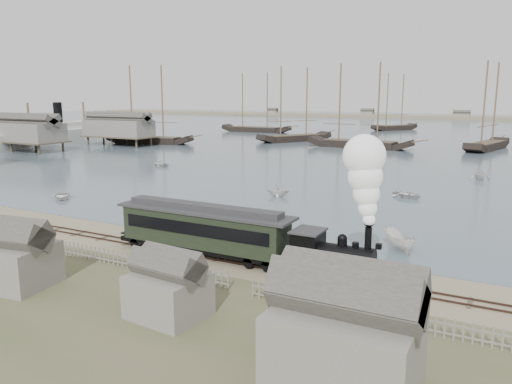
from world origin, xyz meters
The scene contains 25 objects.
ground centered at (0.00, 0.00, 0.00)m, with size 600.00×600.00×0.00m, color tan.
harbor_water centered at (0.00, 170.00, 0.03)m, with size 600.00×336.00×0.06m, color #445661.
rail_track centered at (0.00, -2.00, 0.04)m, with size 120.00×1.80×0.16m.
picket_fence_west centered at (-6.50, -7.00, 0.00)m, with size 19.00×0.10×1.20m, color gray, non-canonical shape.
picket_fence_east centered at (12.50, -7.50, 0.00)m, with size 15.00×0.10×1.20m, color gray, non-canonical shape.
shed_left centered at (-10.00, -13.00, 0.00)m, with size 5.00×4.00×4.10m, color gray, non-canonical shape.
shed_mid centered at (2.00, -12.00, 0.00)m, with size 4.00×3.50×3.60m, color gray, non-canonical shape.
western_wharf centered at (-76.00, 40.00, 4.06)m, with size 36.00×56.00×8.00m, color gray, non-canonical shape.
far_spit centered at (0.00, 250.00, 0.00)m, with size 500.00×20.00×1.80m, color gray.
locomotive centered at (9.85, -2.00, 4.42)m, with size 7.69×2.87×9.59m.
passenger_coach centered at (-2.33, -2.00, 2.28)m, with size 14.89×2.87×3.62m.
beached_dinghy centered at (-1.54, 0.61, 0.38)m, with size 3.69×2.63×0.76m, color silver.
steamship centered at (-89.00, 59.02, 5.34)m, with size 48.27×8.05×10.56m, color silver, non-canonical shape.
rowboat_0 centered at (-29.69, 8.03, 0.43)m, with size 3.58×2.56×0.74m, color silver.
rowboat_1 centered at (-7.26, 21.78, 0.80)m, with size 2.80×2.41×1.47m, color silver.
rowboat_2 centered at (10.83, 6.54, 0.82)m, with size 3.95×1.48×1.52m, color silver.
rowboat_3 centered at (7.13, 28.52, 0.46)m, with size 3.82×2.72×0.79m, color silver.
rowboat_6 centered at (-37.27, 36.21, 0.46)m, with size 3.87×2.76×0.80m, color silver.
rowboat_7 centered at (13.88, 47.37, 0.95)m, with size 3.37×2.91×1.78m, color silver.
schooner_0 centered at (-66.43, 68.27, 10.06)m, with size 23.02×5.31×20.00m, color black, non-canonical shape.
schooner_1 centered at (-35.78, 92.09, 10.06)m, with size 22.40×5.17×20.00m, color black, non-canonical shape.
schooner_2 centered at (-15.31, 83.66, 10.06)m, with size 24.99×5.77×20.00m, color black, non-canonical shape.
schooner_3 centered at (11.99, 93.32, 10.06)m, with size 21.20×4.89×20.00m, color black, non-canonical shape.
schooner_6 centered at (-61.64, 118.07, 10.06)m, with size 24.76×5.71×20.00m, color black, non-canonical shape.
schooner_7 centered at (-21.93, 149.59, 10.06)m, with size 19.31×4.46×20.00m, color black, non-canonical shape.
Camera 1 is at (18.87, -33.14, 12.40)m, focal length 35.00 mm.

